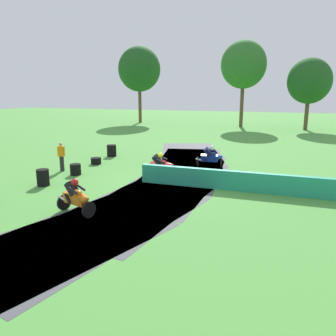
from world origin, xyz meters
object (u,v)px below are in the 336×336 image
Objects in this scene: motorcycle_trailing_blue at (211,157)px; motorcycle_lead_orange at (76,197)px; tire_stack_mid_b at (76,169)px; tire_stack_extra_a at (112,151)px; motorcycle_chase_red at (161,165)px; tire_stack_mid_a at (43,178)px; tire_stack_far at (96,161)px; track_marshal at (61,157)px.

motorcycle_lead_orange is at bearing -108.54° from motorcycle_trailing_blue.
tire_stack_extra_a is at bearing 96.90° from tire_stack_mid_b.
tire_stack_extra_a is at bearing 140.07° from motorcycle_chase_red.
tire_stack_mid_a is 5.14m from tire_stack_far.
tire_stack_far is at bearing -83.92° from tire_stack_extra_a.
motorcycle_lead_orange reaches higher than motorcycle_trailing_blue.
motorcycle_lead_orange is 2.12× the size of tire_stack_mid_a.
tire_stack_mid_b is at bearing -23.60° from track_marshal.
tire_stack_far is 2.62m from tire_stack_extra_a.
motorcycle_chase_red reaches higher than tire_stack_mid_a.
motorcycle_chase_red is (1.05, 6.26, -0.03)m from motorcycle_lead_orange.
track_marshal reaches higher than tire_stack_mid_b.
track_marshal reaches higher than tire_stack_mid_a.
motorcycle_lead_orange is 2.83× the size of tire_stack_mid_b.
tire_stack_extra_a is at bearing 96.08° from tire_stack_far.
motorcycle_trailing_blue is 7.07m from tire_stack_far.
tire_stack_extra_a is 0.49× the size of track_marshal.
motorcycle_lead_orange is at bearing -50.65° from track_marshal.
motorcycle_trailing_blue is 1.03× the size of track_marshal.
motorcycle_trailing_blue reaches higher than motorcycle_chase_red.
motorcycle_lead_orange is 6.25m from tire_stack_mid_b.
motorcycle_trailing_blue is 8.56m from track_marshal.
tire_stack_extra_a is 4.91m from track_marshal.
tire_stack_extra_a is (-0.39, 7.73, -0.00)m from tire_stack_mid_a.
motorcycle_trailing_blue is at bearing -10.47° from tire_stack_extra_a.
motorcycle_lead_orange is 6.35m from motorcycle_chase_red.
motorcycle_lead_orange is 4.70m from tire_stack_mid_a.
motorcycle_chase_red is 2.82× the size of tire_stack_mid_b.
motorcycle_chase_red is 5.20m from tire_stack_far.
track_marshal is (-0.86, -2.26, 0.62)m from tire_stack_far.
tire_stack_extra_a is (-0.65, 5.40, 0.10)m from tire_stack_mid_b.
tire_stack_mid_b reaches higher than tire_stack_far.
motorcycle_trailing_blue reaches higher than tire_stack_extra_a.
tire_stack_far is (-6.94, -1.27, -0.44)m from motorcycle_trailing_blue.
tire_stack_mid_b is (-3.46, 5.19, -0.36)m from motorcycle_lead_orange.
tire_stack_mid_b is (-6.56, -4.06, -0.34)m from motorcycle_trailing_blue.
motorcycle_trailing_blue reaches higher than tire_stack_mid_a.
tire_stack_mid_a is at bearing -136.84° from motorcycle_trailing_blue.
motorcycle_trailing_blue is at bearing 71.46° from motorcycle_lead_orange.
motorcycle_chase_red is at bearing -39.93° from tire_stack_extra_a.
tire_stack_far is (-3.84, 7.98, -0.46)m from motorcycle_lead_orange.
tire_stack_far is 0.79× the size of tire_stack_extra_a.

